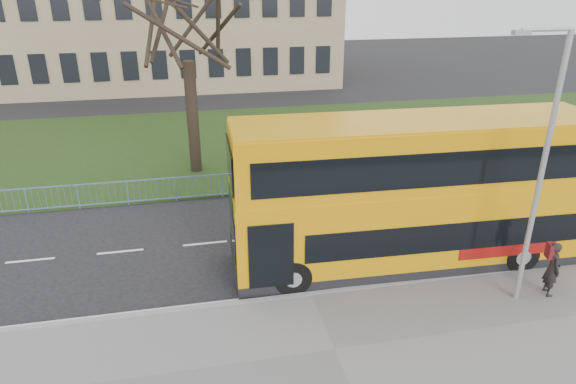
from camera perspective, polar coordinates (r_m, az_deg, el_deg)
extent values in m
plane|color=black|center=(17.35, 1.30, -8.69)|extent=(120.00, 120.00, 0.00)
cube|color=gray|center=(16.06, 2.55, -11.35)|extent=(80.00, 0.20, 0.14)
cube|color=#213513|center=(30.25, -4.74, 5.60)|extent=(80.00, 15.40, 0.08)
cube|color=orange|center=(17.65, 13.41, -3.21)|extent=(11.90, 3.19, 2.19)
cube|color=orange|center=(17.13, 13.80, 0.65)|extent=(11.90, 3.19, 0.38)
cube|color=orange|center=(16.72, 14.18, 4.36)|extent=(11.83, 3.13, 1.97)
cube|color=black|center=(16.75, 17.40, -4.85)|extent=(9.11, 0.33, 0.96)
cube|color=black|center=(15.57, 16.13, 2.35)|extent=(10.86, 0.38, 1.07)
cylinder|color=black|center=(15.91, 0.53, -9.45)|extent=(1.18, 0.35, 1.17)
cylinder|color=black|center=(18.67, 24.46, -6.45)|extent=(1.18, 0.35, 1.17)
imported|color=black|center=(17.46, 27.31, -7.58)|extent=(0.56, 0.72, 1.75)
cylinder|color=#999BA1|center=(15.59, 26.25, 1.41)|extent=(0.16, 0.16, 7.79)
cylinder|color=#999BA1|center=(14.33, 26.84, 15.80)|extent=(1.36, 0.11, 0.10)
cube|color=#999BA1|center=(13.93, 24.51, 15.84)|extent=(0.44, 0.18, 0.12)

